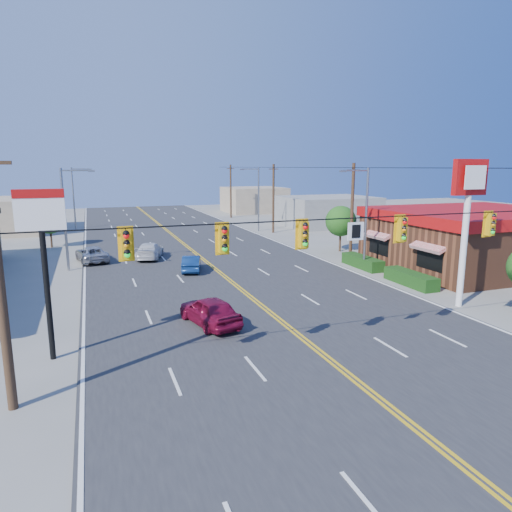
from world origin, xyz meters
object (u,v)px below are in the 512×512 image
object	(u,v)px
signal_span	(327,246)
kfc	(473,238)
car_white	(150,251)
car_magenta	(210,312)
kfc_pylon	(468,203)
car_silver	(92,255)
pizza_hut_sign	(43,239)
car_blue	(191,264)

from	to	relation	value
signal_span	kfc	distance (m)	23.47
kfc	car_white	distance (m)	27.33
car_magenta	kfc_pylon	bearing A→B (deg)	160.13
car_magenta	car_silver	size ratio (longest dim) A/B	0.92
car_white	car_silver	world-z (taller)	car_white
signal_span	pizza_hut_sign	bearing A→B (deg)	159.81
car_magenta	car_blue	bearing A→B (deg)	-111.00
signal_span	car_magenta	bearing A→B (deg)	121.72
car_white	car_silver	xyz separation A→B (m)	(-4.87, 0.25, -0.04)
car_blue	car_silver	world-z (taller)	car_silver
car_silver	signal_span	bearing A→B (deg)	100.56
pizza_hut_sign	car_magenta	size ratio (longest dim) A/B	1.56
signal_span	car_magenta	distance (m)	7.90
signal_span	car_white	xyz separation A→B (m)	(-4.23, 24.50, -4.18)
signal_span	kfc_pylon	distance (m)	11.87
pizza_hut_sign	car_white	xyz separation A→B (m)	(6.65, 20.50, -4.48)
car_magenta	car_white	world-z (taller)	car_magenta
car_white	pizza_hut_sign	bearing A→B (deg)	88.30
signal_span	kfc	bearing A→B (deg)	30.94
kfc_pylon	kfc	bearing A→B (deg)	41.95
pizza_hut_sign	car_magenta	xyz separation A→B (m)	(7.35, 1.72, -4.43)
car_magenta	car_white	size ratio (longest dim) A/B	0.91
kfc	car_silver	distance (m)	31.83
car_white	kfc_pylon	bearing A→B (deg)	143.10
car_blue	car_magenta	bearing A→B (deg)	97.01
kfc_pylon	car_silver	distance (m)	29.46
signal_span	pizza_hut_sign	distance (m)	11.60
kfc_pylon	car_white	distance (m)	26.16
car_blue	kfc	bearing A→B (deg)	178.98
kfc	car_magenta	distance (m)	24.43
kfc_pylon	car_blue	bearing A→B (deg)	132.33
kfc_pylon	pizza_hut_sign	distance (m)	22.02
kfc	car_magenta	xyz separation A→B (m)	(-23.55, -6.28, -1.63)
car_magenta	car_silver	world-z (taller)	car_magenta
signal_span	car_silver	size ratio (longest dim) A/B	5.11
kfc	kfc_pylon	bearing A→B (deg)	-138.05
car_magenta	signal_span	bearing A→B (deg)	108.54
kfc_pylon	car_silver	bearing A→B (deg)	134.25
pizza_hut_sign	car_blue	size ratio (longest dim) A/B	1.81
signal_span	car_white	world-z (taller)	signal_span
car_silver	car_magenta	bearing A→B (deg)	96.67
car_blue	car_white	world-z (taller)	car_white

